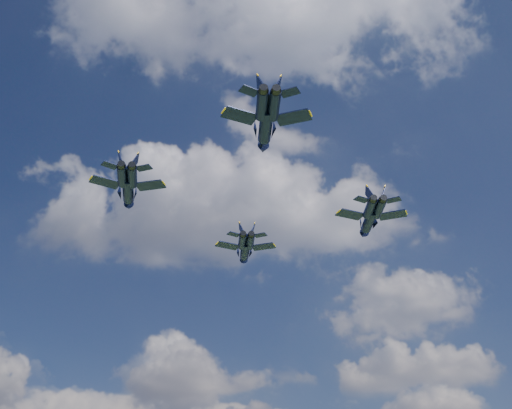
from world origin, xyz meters
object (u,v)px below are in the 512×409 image
Objects in this scene: jet_lead at (245,251)px; jet_left at (128,191)px; jet_slot at (265,127)px; jet_right at (369,221)px.

jet_lead is 28.56m from jet_left.
jet_lead is at bearing 42.92° from jet_left.
jet_left is 27.38m from jet_slot.
jet_slot is at bearing -89.26° from jet_lead.
jet_slot is (22.73, -15.26, -0.26)m from jet_left.
jet_slot is (-14.67, -24.62, 2.09)m from jet_right.
jet_lead is 26.34m from jet_right.
jet_lead is at bearing 91.70° from jet_slot.
jet_left is 1.02× the size of jet_right.
jet_lead reaches higher than jet_slot.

